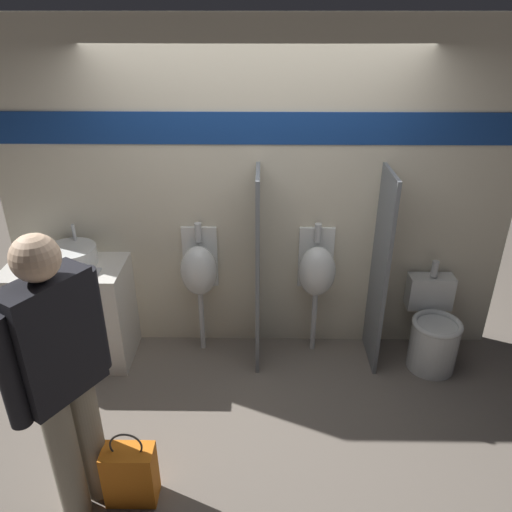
{
  "coord_description": "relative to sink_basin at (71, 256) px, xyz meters",
  "views": [
    {
      "loc": [
        0.04,
        -3.17,
        2.74
      ],
      "look_at": [
        0.0,
        0.17,
        1.05
      ],
      "focal_mm": 35.0,
      "sensor_mm": 36.0,
      "label": 1
    }
  ],
  "objects": [
    {
      "name": "toilet",
      "position": [
        2.95,
        -0.1,
        -0.65
      ],
      "size": [
        0.4,
        0.57,
        0.86
      ],
      "color": "silver",
      "rests_on": "ground_plane"
    },
    {
      "name": "urinal_far",
      "position": [
        1.98,
        0.09,
        -0.18
      ],
      "size": [
        0.31,
        0.27,
        1.17
      ],
      "color": "silver",
      "rests_on": "ground_plane"
    },
    {
      "name": "ground_plane",
      "position": [
        1.48,
        -0.36,
        -0.95
      ],
      "size": [
        16.0,
        16.0,
        0.0
      ],
      "primitive_type": "plane",
      "color": "#70665B"
    },
    {
      "name": "divider_mid",
      "position": [
        2.47,
        -0.03,
        -0.12
      ],
      "size": [
        0.03,
        0.48,
        1.66
      ],
      "color": "slate",
      "rests_on": "ground_plane"
    },
    {
      "name": "sink_counter",
      "position": [
        -0.05,
        -0.05,
        -0.51
      ],
      "size": [
        0.95,
        0.53,
        0.88
      ],
      "color": "silver",
      "rests_on": "ground_plane"
    },
    {
      "name": "cell_phone",
      "position": [
        0.23,
        -0.16,
        -0.06
      ],
      "size": [
        0.07,
        0.14,
        0.01
      ],
      "color": "#B7B7BC",
      "rests_on": "sink_counter"
    },
    {
      "name": "person_in_vest",
      "position": [
        0.47,
        -1.47,
        0.04
      ],
      "size": [
        0.41,
        0.55,
        1.8
      ],
      "rotation": [
        0.0,
        0.0,
        1.02
      ],
      "color": "gray",
      "rests_on": "ground_plane"
    },
    {
      "name": "display_wall",
      "position": [
        1.48,
        0.24,
        0.41
      ],
      "size": [
        4.11,
        0.07,
        2.7
      ],
      "color": "beige",
      "rests_on": "ground_plane"
    },
    {
      "name": "urinal_near_counter",
      "position": [
        1.01,
        0.09,
        -0.18
      ],
      "size": [
        0.31,
        0.27,
        1.17
      ],
      "color": "silver",
      "rests_on": "ground_plane"
    },
    {
      "name": "shopping_bag",
      "position": [
        0.74,
        -1.45,
        -0.75
      ],
      "size": [
        0.31,
        0.17,
        0.54
      ],
      "color": "orange",
      "rests_on": "ground_plane"
    },
    {
      "name": "sink_basin",
      "position": [
        0.0,
        0.0,
        0.0
      ],
      "size": [
        0.41,
        0.41,
        0.28
      ],
      "color": "silver",
      "rests_on": "sink_counter"
    },
    {
      "name": "divider_near_counter",
      "position": [
        1.49,
        -0.03,
        -0.12
      ],
      "size": [
        0.03,
        0.48,
        1.66
      ],
      "color": "slate",
      "rests_on": "ground_plane"
    }
  ]
}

